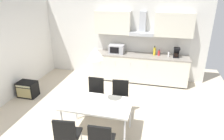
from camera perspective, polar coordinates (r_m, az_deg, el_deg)
ground_plane at (r=4.93m, az=-6.09°, el=-13.44°), size 7.28×8.03×0.02m
wall_back at (r=6.80m, az=1.23°, el=9.25°), size 5.83×0.10×2.66m
kitchen_counter at (r=6.58m, az=7.86°, el=0.62°), size 3.02×0.67×0.91m
backsplash_tile at (r=6.65m, az=8.50°, el=7.49°), size 3.00×0.02×0.57m
upper_wall_cabinets at (r=6.36m, az=8.69°, el=12.87°), size 3.00×0.40×0.71m
microwave at (r=6.50m, az=1.35°, el=6.07°), size 0.48×0.35×0.28m
coffee_maker at (r=6.40m, az=17.95°, el=4.82°), size 0.18×0.19×0.30m
bottle_yellow at (r=6.42m, az=12.04°, el=5.25°), size 0.08×0.08×0.30m
bottle_red at (r=6.43m, az=13.26°, el=4.76°), size 0.07×0.07×0.19m
bottle_white at (r=6.41m, az=15.88°, el=4.39°), size 0.06×0.06×0.18m
dining_table at (r=4.09m, az=-4.26°, el=-9.98°), size 1.38×0.79×0.73m
chair_near_left at (r=3.69m, az=-12.75°, el=-17.35°), size 0.44×0.44×0.87m
chair_near_right at (r=3.50m, az=-3.09°, el=-19.29°), size 0.42×0.42×0.87m
chair_far_right at (r=4.74m, az=2.24°, el=-7.12°), size 0.43×0.43×0.87m
chair_far_left at (r=4.88m, az=-4.87°, el=-6.26°), size 0.41×0.41×0.87m
guitar_amp at (r=6.15m, az=-22.98°, el=-5.05°), size 0.52×0.37×0.44m
pendant_lamp at (r=3.63m, az=-4.74°, el=4.82°), size 0.32×0.32×0.22m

